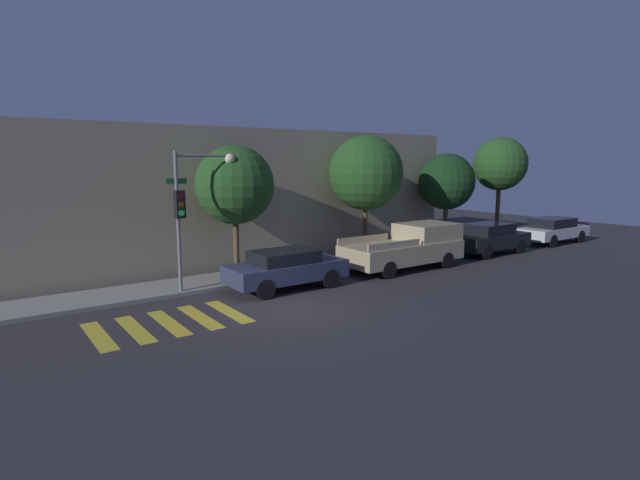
{
  "coord_description": "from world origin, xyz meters",
  "views": [
    {
      "loc": [
        -7.65,
        -12.41,
        4.4
      ],
      "look_at": [
        2.75,
        2.1,
        1.6
      ],
      "focal_mm": 28.0,
      "sensor_mm": 36.0,
      "label": 1
    }
  ],
  "objects_px": {
    "traffic_light_pole": "(192,197)",
    "pickup_truck": "(409,247)",
    "tree_midblock": "(366,173)",
    "sedan_middle": "(490,238)",
    "tree_near_corner": "(235,185)",
    "tree_behind_truck": "(500,164)",
    "tree_far_end": "(447,182)",
    "sedan_far_end": "(553,230)",
    "sedan_near_corner": "(286,268)"
  },
  "relations": [
    {
      "from": "traffic_light_pole",
      "to": "pickup_truck",
      "type": "relative_size",
      "value": 0.89
    },
    {
      "from": "traffic_light_pole",
      "to": "tree_midblock",
      "type": "distance_m",
      "value": 8.47
    },
    {
      "from": "sedan_middle",
      "to": "tree_near_corner",
      "type": "height_order",
      "value": "tree_near_corner"
    },
    {
      "from": "tree_behind_truck",
      "to": "tree_far_end",
      "type": "bearing_deg",
      "value": 180.0
    },
    {
      "from": "sedan_far_end",
      "to": "tree_midblock",
      "type": "xyz_separation_m",
      "value": [
        -11.53,
        2.29,
        3.18
      ]
    },
    {
      "from": "traffic_light_pole",
      "to": "tree_far_end",
      "type": "relative_size",
      "value": 0.98
    },
    {
      "from": "tree_behind_truck",
      "to": "sedan_far_end",
      "type": "bearing_deg",
      "value": -51.89
    },
    {
      "from": "sedan_far_end",
      "to": "tree_near_corner",
      "type": "relative_size",
      "value": 0.91
    },
    {
      "from": "tree_midblock",
      "to": "tree_far_end",
      "type": "relative_size",
      "value": 1.15
    },
    {
      "from": "sedan_far_end",
      "to": "tree_behind_truck",
      "type": "bearing_deg",
      "value": 128.11
    },
    {
      "from": "pickup_truck",
      "to": "sedan_middle",
      "type": "xyz_separation_m",
      "value": [
        5.5,
        0.0,
        -0.12
      ]
    },
    {
      "from": "sedan_near_corner",
      "to": "sedan_far_end",
      "type": "relative_size",
      "value": 0.93
    },
    {
      "from": "traffic_light_pole",
      "to": "sedan_middle",
      "type": "distance_m",
      "value": 14.58
    },
    {
      "from": "pickup_truck",
      "to": "tree_behind_truck",
      "type": "relative_size",
      "value": 0.93
    },
    {
      "from": "tree_near_corner",
      "to": "tree_midblock",
      "type": "xyz_separation_m",
      "value": [
        6.34,
        0.0,
        0.37
      ]
    },
    {
      "from": "tree_far_end",
      "to": "tree_behind_truck",
      "type": "relative_size",
      "value": 0.84
    },
    {
      "from": "traffic_light_pole",
      "to": "tree_near_corner",
      "type": "relative_size",
      "value": 0.95
    },
    {
      "from": "sedan_near_corner",
      "to": "sedan_far_end",
      "type": "bearing_deg",
      "value": 0.0
    },
    {
      "from": "sedan_far_end",
      "to": "tree_behind_truck",
      "type": "distance_m",
      "value": 4.57
    },
    {
      "from": "sedan_middle",
      "to": "tree_near_corner",
      "type": "distance_m",
      "value": 12.78
    },
    {
      "from": "tree_far_end",
      "to": "pickup_truck",
      "type": "bearing_deg",
      "value": -155.15
    },
    {
      "from": "traffic_light_pole",
      "to": "tree_midblock",
      "type": "xyz_separation_m",
      "value": [
        8.39,
        1.02,
        0.66
      ]
    },
    {
      "from": "pickup_truck",
      "to": "tree_midblock",
      "type": "distance_m",
      "value": 3.81
    },
    {
      "from": "tree_midblock",
      "to": "tree_behind_truck",
      "type": "height_order",
      "value": "tree_behind_truck"
    },
    {
      "from": "sedan_near_corner",
      "to": "sedan_middle",
      "type": "height_order",
      "value": "sedan_middle"
    },
    {
      "from": "traffic_light_pole",
      "to": "tree_far_end",
      "type": "distance_m",
      "value": 13.79
    },
    {
      "from": "tree_near_corner",
      "to": "tree_far_end",
      "type": "xyz_separation_m",
      "value": [
        11.7,
        0.0,
        -0.15
      ]
    },
    {
      "from": "sedan_near_corner",
      "to": "sedan_far_end",
      "type": "height_order",
      "value": "sedan_far_end"
    },
    {
      "from": "sedan_far_end",
      "to": "tree_near_corner",
      "type": "height_order",
      "value": "tree_near_corner"
    },
    {
      "from": "traffic_light_pole",
      "to": "sedan_far_end",
      "type": "bearing_deg",
      "value": -3.64
    },
    {
      "from": "sedan_middle",
      "to": "tree_far_end",
      "type": "height_order",
      "value": "tree_far_end"
    },
    {
      "from": "tree_behind_truck",
      "to": "tree_near_corner",
      "type": "bearing_deg",
      "value": 180.0
    },
    {
      "from": "traffic_light_pole",
      "to": "tree_behind_truck",
      "type": "distance_m",
      "value": 18.18
    },
    {
      "from": "sedan_near_corner",
      "to": "tree_behind_truck",
      "type": "distance_m",
      "value": 15.88
    },
    {
      "from": "tree_midblock",
      "to": "tree_behind_truck",
      "type": "distance_m",
      "value": 9.74
    },
    {
      "from": "traffic_light_pole",
      "to": "sedan_middle",
      "type": "bearing_deg",
      "value": -5.06
    },
    {
      "from": "tree_midblock",
      "to": "tree_far_end",
      "type": "distance_m",
      "value": 5.39
    },
    {
      "from": "sedan_near_corner",
      "to": "tree_far_end",
      "type": "bearing_deg",
      "value": 11.8
    },
    {
      "from": "tree_near_corner",
      "to": "tree_midblock",
      "type": "distance_m",
      "value": 6.35
    },
    {
      "from": "traffic_light_pole",
      "to": "sedan_middle",
      "type": "relative_size",
      "value": 1.12
    },
    {
      "from": "sedan_middle",
      "to": "tree_behind_truck",
      "type": "distance_m",
      "value": 5.65
    },
    {
      "from": "sedan_near_corner",
      "to": "pickup_truck",
      "type": "relative_size",
      "value": 0.79
    },
    {
      "from": "traffic_light_pole",
      "to": "sedan_middle",
      "type": "xyz_separation_m",
      "value": [
        14.31,
        -1.27,
        -2.47
      ]
    },
    {
      "from": "tree_near_corner",
      "to": "pickup_truck",
      "type": "bearing_deg",
      "value": -18.66
    },
    {
      "from": "tree_midblock",
      "to": "tree_behind_truck",
      "type": "relative_size",
      "value": 0.97
    },
    {
      "from": "sedan_middle",
      "to": "tree_near_corner",
      "type": "bearing_deg",
      "value": 169.44
    },
    {
      "from": "pickup_truck",
      "to": "tree_near_corner",
      "type": "xyz_separation_m",
      "value": [
        -6.77,
        2.29,
        2.64
      ]
    },
    {
      "from": "pickup_truck",
      "to": "tree_far_end",
      "type": "xyz_separation_m",
      "value": [
        4.94,
        2.29,
        2.5
      ]
    },
    {
      "from": "sedan_near_corner",
      "to": "sedan_middle",
      "type": "distance_m",
      "value": 11.51
    },
    {
      "from": "tree_midblock",
      "to": "tree_far_end",
      "type": "height_order",
      "value": "tree_midblock"
    }
  ]
}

